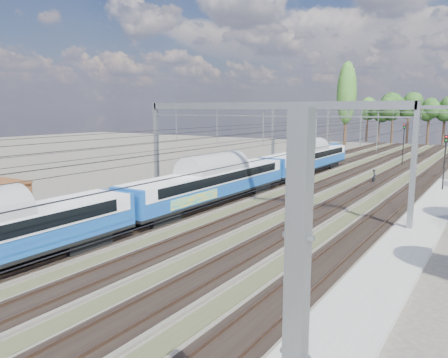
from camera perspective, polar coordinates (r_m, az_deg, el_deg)
The scene contains 9 objects.
track_bed at distance 50.12m, azimuth 13.02°, elevation -0.68°, with size 21.00×130.00×0.34m.
platform at distance 23.56m, azimuth 19.92°, elevation -12.08°, with size 3.00×70.00×0.30m, color gray.
catenary at distance 56.66m, azimuth 16.24°, elevation 6.72°, with size 25.65×130.00×9.00m.
tree_belt at distance 94.35m, azimuth 27.21°, elevation 7.91°, with size 39.57×101.47×11.57m.
poplar at distance 104.35m, azimuth 15.73°, elevation 10.72°, with size 4.40×4.40×19.04m.
emu_train at distance 37.51m, azimuth -1.82°, elevation 0.24°, with size 3.08×65.09×4.50m.
worker at distance 52.44m, azimuth 19.02°, elevation 0.30°, with size 0.61×0.40×1.67m, color black.
signal_near at distance 70.24m, azimuth 22.41°, elevation 4.83°, with size 0.39×0.35×6.31m.
signal_far at distance 49.41m, azimuth 26.90°, elevation 2.64°, with size 0.38×0.35×5.84m.
Camera 1 is at (16.55, -1.57, 8.47)m, focal length 35.00 mm.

